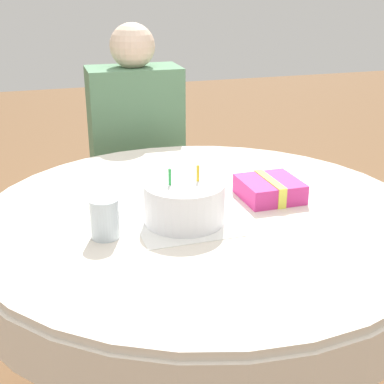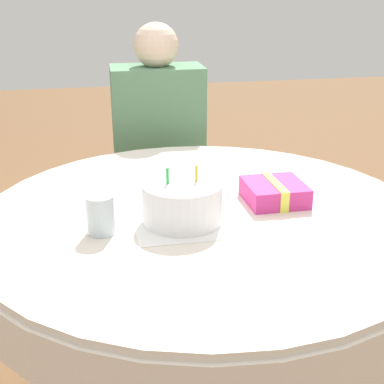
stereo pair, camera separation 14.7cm
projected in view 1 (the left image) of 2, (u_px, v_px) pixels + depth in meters
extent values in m
cylinder|color=silver|center=(202.00, 213.00, 1.53)|extent=(1.27, 1.27, 0.02)
cylinder|color=silver|center=(202.00, 236.00, 1.56)|extent=(1.29, 1.29, 0.13)
cylinder|color=brown|center=(363.00, 368.00, 1.45)|extent=(0.05, 0.05, 0.71)
cylinder|color=brown|center=(75.00, 281.00, 1.87)|extent=(0.05, 0.05, 0.71)
cylinder|color=brown|center=(257.00, 253.00, 2.07)|extent=(0.05, 0.05, 0.71)
cube|color=brown|center=(139.00, 198.00, 2.44)|extent=(0.43, 0.43, 0.04)
cube|color=brown|center=(130.00, 138.00, 2.52)|extent=(0.38, 0.04, 0.43)
cylinder|color=brown|center=(107.00, 264.00, 2.31)|extent=(0.04, 0.04, 0.40)
cylinder|color=brown|center=(188.00, 253.00, 2.40)|extent=(0.04, 0.04, 0.40)
cylinder|color=brown|center=(98.00, 229.00, 2.63)|extent=(0.04, 0.04, 0.40)
cylinder|color=brown|center=(169.00, 220.00, 2.72)|extent=(0.04, 0.04, 0.40)
cylinder|color=beige|center=(126.00, 255.00, 2.34)|extent=(0.09, 0.09, 0.43)
cylinder|color=beige|center=(169.00, 250.00, 2.39)|extent=(0.09, 0.09, 0.43)
cube|color=#568460|center=(137.00, 133.00, 2.32)|extent=(0.40, 0.24, 0.57)
sphere|color=beige|center=(133.00, 46.00, 2.19)|extent=(0.19, 0.19, 0.19)
cube|color=white|center=(184.00, 221.00, 1.45)|extent=(0.27, 0.27, 0.00)
cylinder|color=white|center=(184.00, 203.00, 1.43)|extent=(0.22, 0.22, 0.11)
cylinder|color=gold|center=(198.00, 173.00, 1.42)|extent=(0.01, 0.01, 0.04)
cylinder|color=green|center=(170.00, 177.00, 1.39)|extent=(0.01, 0.01, 0.04)
cylinder|color=silver|center=(105.00, 218.00, 1.34)|extent=(0.07, 0.07, 0.10)
cube|color=#D13384|center=(269.00, 189.00, 1.60)|extent=(0.17, 0.17, 0.06)
cube|color=#EAE54C|center=(269.00, 189.00, 1.60)|extent=(0.03, 0.18, 0.06)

